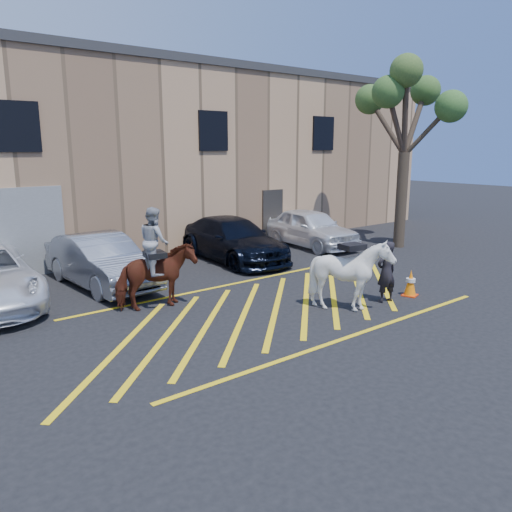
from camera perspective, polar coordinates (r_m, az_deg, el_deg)
ground at (r=13.00m, az=1.45°, el=-5.60°), size 90.00×90.00×0.00m
car_silver_sedan at (r=15.21m, az=-17.31°, el=-0.54°), size 1.91×4.71×1.52m
car_blue_suv at (r=17.94m, az=-2.68°, el=1.91°), size 2.44×5.33×1.51m
car_white_suv at (r=20.50m, az=6.25°, el=3.22°), size 2.23×4.69×1.55m
handler at (r=13.46m, az=14.68°, el=-1.78°), size 0.66×0.50×1.63m
warehouse at (r=22.90m, az=-18.45°, el=10.86°), size 32.42×10.20×7.30m
hatching_zone at (r=12.78m, az=2.32°, el=-5.90°), size 12.60×5.12×0.01m
mounted_bay at (r=12.68m, az=-11.42°, el=-1.41°), size 2.06×1.17×2.58m
saddled_white at (r=12.58m, az=10.80°, el=-2.09°), size 1.68×1.84×1.82m
traffic_cone at (r=14.32m, az=17.25°, el=-2.95°), size 0.48×0.48×0.73m
tree at (r=20.96m, az=16.89°, el=16.47°), size 3.99×4.37×7.31m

